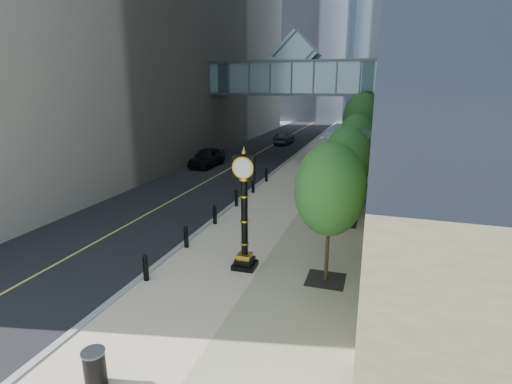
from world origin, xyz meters
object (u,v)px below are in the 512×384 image
at_px(trash_bin, 95,370).
at_px(pedestrian, 320,186).
at_px(street_clock, 244,219).
at_px(car_far, 284,138).
at_px(car_near, 207,157).

relative_size(trash_bin, pedestrian, 0.47).
bearing_deg(trash_bin, street_clock, 79.41).
bearing_deg(trash_bin, pedestrian, 80.92).
bearing_deg(car_far, pedestrian, 111.43).
xyz_separation_m(trash_bin, pedestrian, (2.72, 17.01, 0.51)).
relative_size(street_clock, pedestrian, 2.43).
distance_m(trash_bin, car_near, 26.34).
bearing_deg(car_near, car_far, 78.06).
xyz_separation_m(pedestrian, car_near, (-11.05, 7.97, -0.20)).
bearing_deg(street_clock, pedestrian, 81.16).
distance_m(trash_bin, pedestrian, 17.23).
height_order(street_clock, car_far, street_clock).
distance_m(street_clock, pedestrian, 10.08).
bearing_deg(pedestrian, street_clock, 84.53).
distance_m(street_clock, car_near, 20.38).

